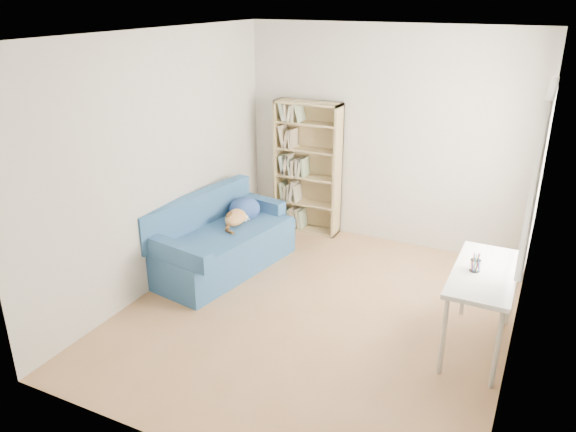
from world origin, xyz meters
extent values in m
plane|color=#A17248|center=(0.00, 0.00, 0.00)|extent=(4.00, 4.00, 0.00)
cube|color=silver|center=(0.00, 2.00, 1.30)|extent=(3.50, 0.04, 2.60)
cube|color=silver|center=(0.00, -2.00, 1.30)|extent=(3.50, 0.04, 2.60)
cube|color=silver|center=(-1.75, 0.00, 1.30)|extent=(0.04, 4.00, 2.60)
cube|color=silver|center=(1.75, 0.00, 1.30)|extent=(0.04, 4.00, 2.60)
cube|color=white|center=(0.00, 0.00, 2.60)|extent=(3.50, 4.00, 0.04)
cube|color=white|center=(1.75, 0.60, 1.50)|extent=(0.01, 1.20, 1.30)
cube|color=navy|center=(-1.33, 0.42, 0.21)|extent=(1.07, 1.81, 0.42)
cube|color=navy|center=(-1.65, 0.42, 0.63)|extent=(0.43, 1.70, 0.41)
cube|color=navy|center=(-1.33, 1.19, 0.52)|extent=(0.82, 0.28, 0.19)
cube|color=navy|center=(-1.33, -0.35, 0.52)|extent=(0.82, 0.28, 0.19)
cube|color=navy|center=(-1.31, 0.42, 0.44)|extent=(1.03, 1.67, 0.05)
ellipsoid|color=navy|center=(-1.31, 0.89, 0.56)|extent=(0.35, 0.39, 0.27)
ellipsoid|color=#AD5413|center=(-1.28, 0.65, 0.55)|extent=(0.29, 0.43, 0.16)
ellipsoid|color=silver|center=(-1.22, 0.77, 0.53)|extent=(0.16, 0.19, 0.10)
ellipsoid|color=#37210F|center=(-1.31, 0.60, 0.59)|extent=(0.16, 0.22, 0.08)
sphere|color=#AD5413|center=(-1.26, 0.94, 0.59)|extent=(0.14, 0.14, 0.14)
cone|color=#AD5413|center=(-1.28, 0.97, 0.65)|extent=(0.06, 0.07, 0.07)
cone|color=#AD5413|center=(-1.28, 0.90, 0.65)|extent=(0.07, 0.07, 0.07)
cylinder|color=#22AD62|center=(-1.27, 0.86, 0.57)|extent=(0.12, 0.06, 0.11)
cylinder|color=#37210F|center=(-1.30, 0.42, 0.51)|extent=(0.12, 0.15, 0.05)
cube|color=tan|center=(-1.34, 1.85, 0.84)|extent=(0.03, 0.26, 1.68)
cube|color=tan|center=(-0.53, 1.85, 0.84)|extent=(0.03, 0.26, 1.68)
cube|color=tan|center=(-0.94, 1.85, 1.67)|extent=(0.84, 0.26, 0.03)
cube|color=tan|center=(-0.94, 1.85, 0.01)|extent=(0.84, 0.26, 0.03)
cube|color=tan|center=(-0.94, 1.97, 0.84)|extent=(0.84, 0.02, 1.68)
cube|color=white|center=(1.48, 0.10, 0.73)|extent=(0.51, 1.11, 0.04)
cylinder|color=silver|center=(1.68, 0.60, 0.35)|extent=(0.04, 0.04, 0.71)
cylinder|color=silver|center=(1.68, -0.41, 0.35)|extent=(0.04, 0.04, 0.71)
cylinder|color=silver|center=(1.27, 0.60, 0.35)|extent=(0.04, 0.04, 0.71)
cylinder|color=silver|center=(1.27, -0.41, 0.35)|extent=(0.04, 0.04, 0.71)
cylinder|color=white|center=(1.39, 0.06, 0.80)|extent=(0.09, 0.09, 0.10)
camera|label=1|loc=(1.82, -4.37, 2.91)|focal=35.00mm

